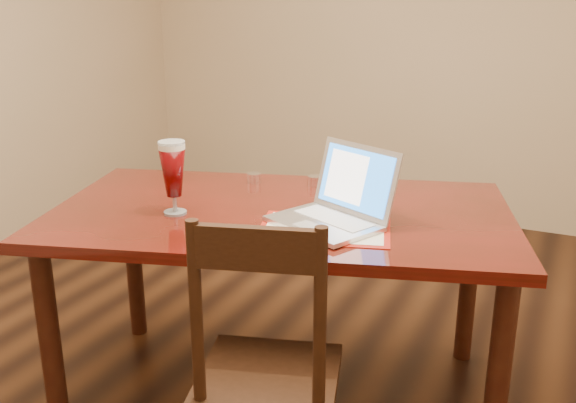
% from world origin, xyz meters
% --- Properties ---
extents(ground, '(5.00, 5.00, 0.00)m').
position_xyz_m(ground, '(0.00, 0.00, 0.00)').
color(ground, black).
rests_on(ground, ground).
extents(dining_table, '(1.89, 1.40, 1.06)m').
position_xyz_m(dining_table, '(0.02, 0.03, 0.71)').
color(dining_table, '#540F0B').
rests_on(dining_table, ground).
extents(dining_chair, '(0.52, 0.50, 0.99)m').
position_xyz_m(dining_chair, '(0.24, -0.52, 0.47)').
color(dining_chair, black).
rests_on(dining_chair, ground).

